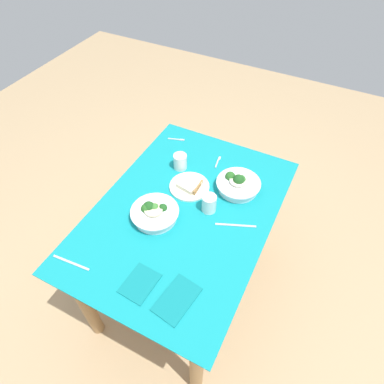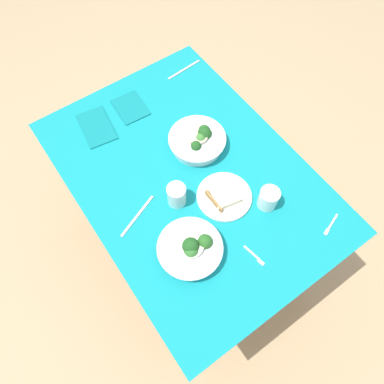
# 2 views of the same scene
# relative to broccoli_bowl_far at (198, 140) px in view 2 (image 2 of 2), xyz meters

# --- Properties ---
(ground_plane) EXTENTS (6.00, 6.00, 0.00)m
(ground_plane) POSITION_rel_broccoli_bowl_far_xyz_m (0.10, -0.11, -0.78)
(ground_plane) COLOR tan
(dining_table) EXTENTS (1.23, 0.86, 0.75)m
(dining_table) POSITION_rel_broccoli_bowl_far_xyz_m (0.10, -0.11, -0.16)
(dining_table) COLOR teal
(dining_table) RESTS_ON ground_plane
(broccoli_bowl_far) EXTENTS (0.24, 0.24, 0.09)m
(broccoli_bowl_far) POSITION_rel_broccoli_bowl_far_xyz_m (0.00, 0.00, 0.00)
(broccoli_bowl_far) COLOR white
(broccoli_bowl_far) RESTS_ON dining_table
(broccoli_bowl_near) EXTENTS (0.24, 0.24, 0.10)m
(broccoli_bowl_near) POSITION_rel_broccoli_bowl_far_xyz_m (0.37, -0.30, 0.00)
(broccoli_bowl_near) COLOR white
(broccoli_bowl_near) RESTS_ON dining_table
(bread_side_plate) EXTENTS (0.22, 0.22, 0.04)m
(bread_side_plate) POSITION_rel_broccoli_bowl_far_xyz_m (0.26, -0.06, -0.02)
(bread_side_plate) COLOR silver
(bread_side_plate) RESTS_ON dining_table
(water_glass_center) EXTENTS (0.08, 0.08, 0.09)m
(water_glass_center) POSITION_rel_broccoli_bowl_far_xyz_m (0.38, 0.06, 0.01)
(water_glass_center) COLOR silver
(water_glass_center) RESTS_ON dining_table
(water_glass_side) EXTENTS (0.07, 0.07, 0.10)m
(water_glass_side) POSITION_rel_broccoli_bowl_far_xyz_m (0.17, -0.22, 0.01)
(water_glass_side) COLOR silver
(water_glass_side) RESTS_ON dining_table
(fork_by_far_bowl) EXTENTS (0.04, 0.10, 0.00)m
(fork_by_far_bowl) POSITION_rel_broccoli_bowl_far_xyz_m (0.59, 0.19, -0.03)
(fork_by_far_bowl) COLOR #B7B7BC
(fork_by_far_bowl) RESTS_ON dining_table
(fork_by_near_bowl) EXTENTS (0.10, 0.03, 0.00)m
(fork_by_near_bowl) POSITION_rel_broccoli_bowl_far_xyz_m (0.52, -0.11, -0.03)
(fork_by_near_bowl) COLOR #B7B7BC
(fork_by_near_bowl) RESTS_ON dining_table
(table_knife_left) EXTENTS (0.09, 0.19, 0.00)m
(table_knife_left) POSITION_rel_broccoli_bowl_far_xyz_m (0.13, -0.38, -0.03)
(table_knife_left) COLOR #B7B7BC
(table_knife_left) RESTS_ON dining_table
(table_knife_right) EXTENTS (0.03, 0.19, 0.00)m
(table_knife_right) POSITION_rel_broccoli_bowl_far_xyz_m (-0.40, 0.20, -0.03)
(table_knife_right) COLOR #B7B7BC
(table_knife_right) RESTS_ON dining_table
(napkin_folded_upper) EXTENTS (0.17, 0.13, 0.01)m
(napkin_folded_upper) POSITION_rel_broccoli_bowl_far_xyz_m (-0.34, -0.13, -0.03)
(napkin_folded_upper) COLOR #0F777D
(napkin_folded_upper) RESTS_ON dining_table
(napkin_folded_lower) EXTENTS (0.22, 0.15, 0.01)m
(napkin_folded_lower) POSITION_rel_broccoli_bowl_far_xyz_m (-0.33, -0.31, -0.03)
(napkin_folded_lower) COLOR #0F777D
(napkin_folded_lower) RESTS_ON dining_table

